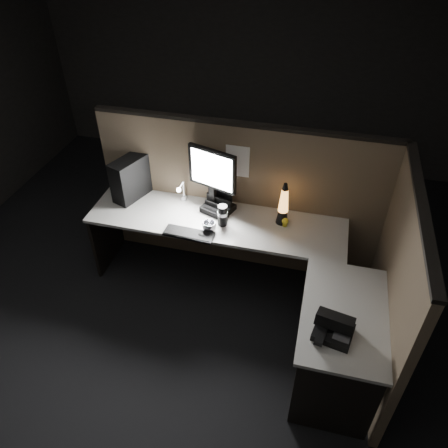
% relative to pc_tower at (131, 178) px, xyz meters
% --- Properties ---
extents(floor, '(6.00, 6.00, 0.00)m').
position_rel_pc_tower_xyz_m(floor, '(1.01, -0.76, -0.93)').
color(floor, black).
rests_on(floor, ground).
extents(room_shell, '(6.00, 6.00, 6.00)m').
position_rel_pc_tower_xyz_m(room_shell, '(1.01, -0.76, 0.69)').
color(room_shell, silver).
rests_on(room_shell, ground).
extents(partition_back, '(2.66, 0.06, 1.50)m').
position_rel_pc_tower_xyz_m(partition_back, '(1.01, 0.17, -0.18)').
color(partition_back, brown).
rests_on(partition_back, ground).
extents(partition_right, '(0.06, 1.66, 1.50)m').
position_rel_pc_tower_xyz_m(partition_right, '(2.34, -0.66, -0.18)').
color(partition_right, brown).
rests_on(partition_right, ground).
extents(desk, '(2.60, 1.60, 0.73)m').
position_rel_pc_tower_xyz_m(desk, '(1.19, -0.51, -0.35)').
color(desk, '#ADAAA3').
rests_on(desk, ground).
extents(pc_tower, '(0.29, 0.42, 0.40)m').
position_rel_pc_tower_xyz_m(pc_tower, '(0.00, 0.00, 0.00)').
color(pc_tower, black).
rests_on(pc_tower, desk).
extents(monitor, '(0.46, 0.20, 0.60)m').
position_rel_pc_tower_xyz_m(monitor, '(0.78, 0.00, 0.16)').
color(monitor, black).
rests_on(monitor, desk).
extents(keyboard, '(0.44, 0.16, 0.02)m').
position_rel_pc_tower_xyz_m(keyboard, '(0.69, -0.42, -0.19)').
color(keyboard, black).
rests_on(keyboard, desk).
extents(mouse, '(0.10, 0.08, 0.03)m').
position_rel_pc_tower_xyz_m(mouse, '(0.81, -0.42, -0.18)').
color(mouse, black).
rests_on(mouse, desk).
extents(clip_lamp, '(0.04, 0.17, 0.21)m').
position_rel_pc_tower_xyz_m(clip_lamp, '(0.49, -0.00, -0.07)').
color(clip_lamp, white).
rests_on(clip_lamp, desk).
extents(organizer, '(0.32, 0.30, 0.20)m').
position_rel_pc_tower_xyz_m(organizer, '(0.84, -0.02, -0.16)').
color(organizer, black).
rests_on(organizer, desk).
extents(lava_lamp, '(0.11, 0.11, 0.41)m').
position_rel_pc_tower_xyz_m(lava_lamp, '(1.43, -0.06, -0.03)').
color(lava_lamp, black).
rests_on(lava_lamp, desk).
extents(travel_mug, '(0.09, 0.09, 0.20)m').
position_rel_pc_tower_xyz_m(travel_mug, '(0.93, -0.21, -0.10)').
color(travel_mug, black).
rests_on(travel_mug, desk).
extents(steel_mug, '(0.12, 0.12, 0.09)m').
position_rel_pc_tower_xyz_m(steel_mug, '(0.84, -0.33, -0.15)').
color(steel_mug, '#B6B6BD').
rests_on(steel_mug, desk).
extents(figurine, '(0.06, 0.06, 0.06)m').
position_rel_pc_tower_xyz_m(figurine, '(1.46, -0.10, -0.15)').
color(figurine, yellow).
rests_on(figurine, desk).
extents(pinned_paper, '(0.21, 0.00, 0.30)m').
position_rel_pc_tower_xyz_m(pinned_paper, '(0.98, 0.13, 0.25)').
color(pinned_paper, white).
rests_on(pinned_paper, partition_back).
extents(desk_phone, '(0.29, 0.29, 0.15)m').
position_rel_pc_tower_xyz_m(desk_phone, '(1.93, -1.16, -0.14)').
color(desk_phone, black).
rests_on(desk_phone, desk).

